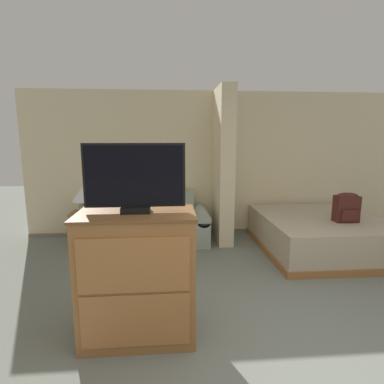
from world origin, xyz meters
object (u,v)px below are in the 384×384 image
at_px(couch, 152,224).
at_px(coffee_table, 146,240).
at_px(bed, 318,233).
at_px(tv, 135,178).
at_px(table_lamp, 83,195).
at_px(tv_dresser, 138,276).
at_px(backpack, 347,207).

distance_m(couch, coffee_table, 0.94).
relative_size(coffee_table, bed, 0.37).
relative_size(coffee_table, tv, 0.88).
xyz_separation_m(table_lamp, bed, (3.81, -0.60, -0.56)).
xyz_separation_m(coffee_table, tv_dresser, (0.04, -1.61, 0.23)).
bearing_deg(table_lamp, coffee_table, -40.35).
height_order(couch, coffee_table, couch).
height_order(coffee_table, bed, bed).
xyz_separation_m(tv_dresser, backpack, (2.89, 1.62, 0.20)).
height_order(tv, bed, tv).
bearing_deg(bed, couch, 167.45).
xyz_separation_m(tv, backpack, (2.89, 1.62, -0.66)).
bearing_deg(backpack, coffee_table, -179.61).
xyz_separation_m(couch, backpack, (2.91, -0.92, 0.46)).
xyz_separation_m(table_lamp, tv_dresser, (1.15, -2.54, -0.27)).
xyz_separation_m(coffee_table, backpack, (2.93, 0.02, 0.43)).
bearing_deg(tv_dresser, tv, 90.00).
distance_m(coffee_table, tv_dresser, 1.62).
height_order(couch, tv_dresser, tv_dresser).
xyz_separation_m(coffee_table, bed, (2.70, 0.34, -0.06)).
distance_m(couch, backpack, 3.09).
height_order(table_lamp, tv, tv).
height_order(tv_dresser, backpack, tv_dresser).
relative_size(couch, bed, 0.99).
bearing_deg(bed, tv_dresser, -143.85).
bearing_deg(table_lamp, bed, -8.94).
distance_m(coffee_table, backpack, 2.97).
bearing_deg(bed, table_lamp, 171.06).
distance_m(coffee_table, bed, 2.73).
bearing_deg(couch, backpack, -17.45).
xyz_separation_m(couch, table_lamp, (-1.13, 0.00, 0.52)).
relative_size(couch, backpack, 4.48).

